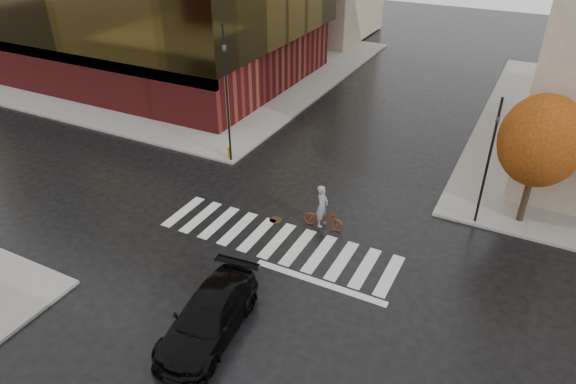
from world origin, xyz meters
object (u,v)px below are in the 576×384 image
at_px(traffic_light_nw, 226,85).
at_px(traffic_light_ne, 489,156).
at_px(sedan, 208,317).
at_px(fire_hydrant, 230,151).
at_px(cyclist, 323,214).

relative_size(traffic_light_nw, traffic_light_ne, 1.25).
relative_size(sedan, traffic_light_ne, 0.84).
distance_m(sedan, fire_hydrant, 14.13).
bearing_deg(sedan, traffic_light_nw, 112.79).
height_order(traffic_light_ne, fire_hydrant, traffic_light_ne).
distance_m(cyclist, fire_hydrant, 8.91).
relative_size(sedan, cyclist, 2.34).
xyz_separation_m(traffic_light_nw, traffic_light_ne, (14.34, 0.00, -1.11)).
xyz_separation_m(sedan, fire_hydrant, (-7.00, 12.28, -0.19)).
relative_size(cyclist, traffic_light_nw, 0.29).
xyz_separation_m(sedan, cyclist, (0.96, 8.28, 0.00)).
xyz_separation_m(cyclist, traffic_light_ne, (6.58, 3.80, 2.94)).
relative_size(cyclist, traffic_light_ne, 0.36).
bearing_deg(sedan, traffic_light_ne, 51.41).
height_order(sedan, cyclist, cyclist).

